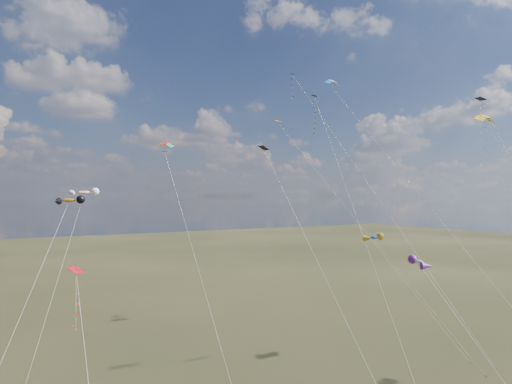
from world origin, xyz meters
TOP-DOWN VIEW (x-y plane):
  - diamond_black_high at (16.65, 27.98)m, footprint 9.45×27.29m
  - diamond_navy_tall at (16.02, 29.82)m, footprint 7.19×28.82m
  - diamond_black_mid at (-1.99, 7.28)m, footprint 3.19×15.87m
  - diamond_red_low at (-19.51, 10.86)m, footprint 1.31×11.15m
  - diamond_navy_right at (13.02, -0.36)m, footprint 4.84×16.12m
  - diamond_orange_center at (11.58, 19.45)m, footprint 14.22×18.58m
  - parafoil_yellow at (23.18, 6.25)m, footprint 2.92×24.11m
  - parafoil_blue_white at (18.36, 26.64)m, footprint 9.42×28.26m
  - parafoil_tricolor at (-8.25, 23.81)m, footprint 2.17×17.49m
  - novelty_orange_black at (-17.63, 27.82)m, footprint 10.28×12.43m
  - novelty_white_purple at (2.93, -1.32)m, footprint 2.42×13.15m
  - novelty_redwhite_stripe at (-13.88, 40.01)m, footprint 9.68×15.19m
  - novelty_blue_yellow at (13.40, 13.70)m, footprint 6.83×10.56m

SIDE VIEW (x-z plane):
  - diamond_red_low at x=-19.51m, z-range 3.85..17.17m
  - novelty_white_purple at x=2.93m, z-range 6.51..20.45m
  - novelty_blue_yellow at x=13.40m, z-range 6.61..20.86m
  - diamond_black_mid at x=-1.99m, z-range 4.52..27.81m
  - novelty_orange_black at x=-17.63m, z-range 8.72..27.33m
  - novelty_redwhite_stripe at x=-13.88m, z-range 9.17..28.82m
  - diamond_orange_center at x=11.58m, z-range 5.43..33.97m
  - diamond_navy_right at x=13.02m, z-range 9.35..36.85m
  - parafoil_tricolor at x=-8.25m, z-range 11.73..36.60m
  - parafoil_yellow at x=23.18m, z-range 13.33..41.60m
  - diamond_black_high at x=16.65m, z-range 11.85..45.65m
  - diamond_navy_tall at x=16.02m, z-range 13.12..50.70m
  - parafoil_blue_white at x=18.36m, z-range 17.15..53.18m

